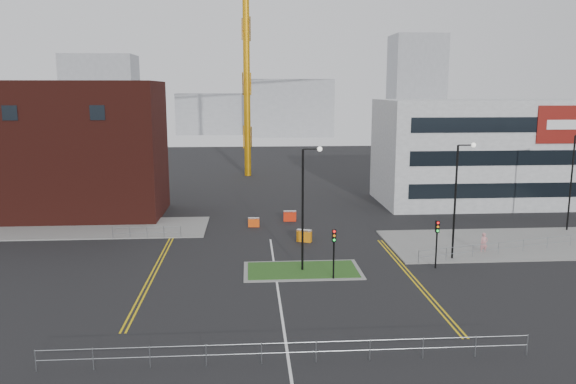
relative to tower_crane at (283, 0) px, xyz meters
name	(u,v)px	position (x,y,z in m)	size (l,w,h in m)	color
ground	(282,315)	(-3.62, -56.40, -26.34)	(200.00, 200.00, 0.00)	black
pavement_left	(59,229)	(-23.62, -34.40, -26.28)	(28.00, 8.00, 0.12)	slate
pavement_right	(526,243)	(18.38, -42.40, -26.28)	(24.00, 10.00, 0.12)	slate
island_kerb	(302,270)	(-1.62, -48.40, -26.30)	(8.60, 4.60, 0.08)	slate
grass_island	(302,270)	(-1.62, -48.40, -26.28)	(8.00, 4.00, 0.12)	#1D4617
brick_building	(44,151)	(-26.60, -28.41, -19.49)	(24.20, 10.07, 14.24)	#431610
office_block	(488,152)	(22.39, -24.43, -20.33)	(25.00, 12.20, 12.00)	#A3A6A8
tower_crane	(283,0)	(0.00, 0.00, 0.00)	(51.66, 13.82, 38.16)	orange
streetlamp_island	(306,199)	(-1.40, -48.40, -20.93)	(1.46, 0.36, 9.18)	black
streetlamp_right_near	(458,192)	(10.60, -46.40, -20.93)	(1.46, 0.36, 9.18)	black
streetlamp_right_far	(574,174)	(24.60, -38.40, -20.93)	(1.46, 0.36, 9.18)	black
traffic_light_island	(334,244)	(0.38, -50.42, -23.77)	(0.28, 0.33, 3.65)	black
traffic_light_right	(437,235)	(8.38, -48.42, -23.77)	(0.28, 0.33, 3.65)	black
railing_front	(289,348)	(-3.62, -62.40, -25.56)	(24.05, 0.05, 1.10)	gray
railing_left	(147,231)	(-14.62, -38.40, -25.59)	(6.05, 0.05, 1.10)	gray
railing_right	(523,243)	(16.88, -44.90, -25.56)	(19.05, 5.05, 1.10)	gray
centre_line	(280,302)	(-3.62, -54.40, -26.33)	(0.15, 30.00, 0.01)	silver
yellow_left_a	(155,266)	(-12.62, -46.40, -26.33)	(0.12, 24.00, 0.01)	gold
yellow_left_b	(159,266)	(-12.32, -46.40, -26.33)	(0.12, 24.00, 0.01)	gold
yellow_right_a	(410,278)	(5.88, -50.40, -26.33)	(0.12, 20.00, 0.01)	gold
yellow_right_b	(414,277)	(6.18, -50.40, -26.33)	(0.12, 20.00, 0.01)	gold
skyline_a	(102,98)	(-43.62, 63.60, -15.34)	(18.00, 12.00, 22.00)	gray
skyline_b	(290,108)	(6.38, 73.60, -18.34)	(24.00, 12.00, 16.00)	gray
skyline_c	(416,86)	(41.38, 68.60, -12.34)	(14.00, 12.00, 28.00)	gray
skyline_d	(228,114)	(-11.62, 83.60, -20.34)	(30.00, 12.00, 12.00)	gray
pedestrian	(484,243)	(13.55, -44.92, -25.48)	(0.63, 0.41, 1.72)	#D3888B
barrier_left	(254,222)	(-5.05, -34.64, -25.85)	(1.09, 0.40, 0.91)	#EC4B0D
barrier_mid	(304,235)	(-0.69, -40.39, -25.75)	(1.36, 0.88, 1.09)	orange
barrier_right	(290,216)	(-1.38, -32.50, -25.76)	(1.28, 0.46, 1.07)	red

